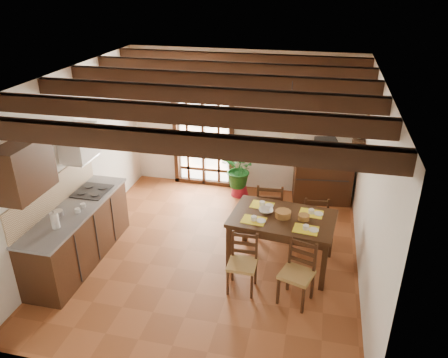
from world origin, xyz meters
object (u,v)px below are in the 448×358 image
(chair_far_left, at_px, (269,217))
(chair_far_right, at_px, (314,227))
(chair_near_right, at_px, (296,284))
(potted_plant, at_px, (240,169))
(pendant_lamp, at_px, (289,134))
(chair_near_left, at_px, (242,273))
(dining_table, at_px, (282,223))
(kitchen_counter, at_px, (78,234))
(crt_tv, at_px, (326,148))
(sideboard, at_px, (322,179))

(chair_far_left, bearing_deg, chair_far_right, 169.22)
(chair_near_right, bearing_deg, potted_plant, 132.85)
(pendant_lamp, bearing_deg, potted_plant, 117.69)
(chair_near_left, height_order, chair_near_right, chair_near_right)
(dining_table, relative_size, chair_near_right, 1.80)
(kitchen_counter, bearing_deg, potted_plant, 53.67)
(crt_tv, distance_m, potted_plant, 1.69)
(kitchen_counter, xyz_separation_m, chair_near_left, (2.57, -0.12, -0.21))
(chair_far_left, height_order, chair_far_right, chair_far_left)
(chair_near_right, xyz_separation_m, pendant_lamp, (-0.29, 0.91, 1.80))
(kitchen_counter, height_order, sideboard, kitchen_counter)
(chair_far_left, bearing_deg, dining_table, 104.98)
(chair_near_right, bearing_deg, chair_far_right, 101.84)
(kitchen_counter, distance_m, chair_far_right, 3.75)
(dining_table, distance_m, chair_near_right, 0.97)
(chair_far_right, height_order, pendant_lamp, pendant_lamp)
(kitchen_counter, height_order, chair_far_left, kitchen_counter)
(chair_far_left, distance_m, sideboard, 1.65)
(dining_table, height_order, potted_plant, potted_plant)
(kitchen_counter, distance_m, chair_near_right, 3.34)
(chair_near_right, relative_size, pendant_lamp, 1.06)
(chair_near_right, relative_size, chair_far_right, 1.02)
(chair_far_left, height_order, pendant_lamp, pendant_lamp)
(chair_near_right, height_order, pendant_lamp, pendant_lamp)
(sideboard, bearing_deg, chair_far_right, -100.87)
(chair_near_left, bearing_deg, chair_far_right, 57.96)
(chair_far_left, relative_size, potted_plant, 0.50)
(chair_near_right, height_order, potted_plant, potted_plant)
(sideboard, relative_size, pendant_lamp, 1.28)
(chair_far_right, bearing_deg, chair_near_right, 78.02)
(chair_far_left, distance_m, crt_tv, 1.82)
(dining_table, distance_m, chair_far_right, 0.97)
(pendant_lamp, bearing_deg, chair_near_left, -119.08)
(potted_plant, bearing_deg, dining_table, -63.45)
(dining_table, bearing_deg, chair_near_left, -116.08)
(chair_near_right, distance_m, pendant_lamp, 2.04)
(chair_far_right, distance_m, sideboard, 1.51)
(chair_near_left, xyz_separation_m, pendant_lamp, (0.46, 0.83, 1.81))
(dining_table, bearing_deg, chair_near_right, -63.82)
(sideboard, bearing_deg, pendant_lamp, -112.07)
(potted_plant, bearing_deg, pendant_lamp, -62.31)
(chair_far_left, bearing_deg, crt_tv, -125.47)
(chair_near_right, distance_m, crt_tv, 3.15)
(crt_tv, height_order, potted_plant, potted_plant)
(kitchen_counter, height_order, chair_near_right, kitchen_counter)
(dining_table, bearing_deg, chair_far_right, 63.83)
(chair_near_left, xyz_separation_m, sideboard, (1.01, 2.95, 0.19))
(dining_table, height_order, sideboard, sideboard)
(dining_table, bearing_deg, crt_tv, 82.31)
(chair_far_right, bearing_deg, potted_plant, -47.93)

